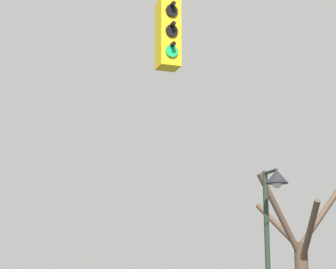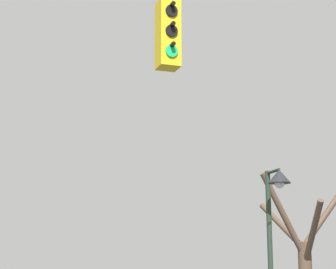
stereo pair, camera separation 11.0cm
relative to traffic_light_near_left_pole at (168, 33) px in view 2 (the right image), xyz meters
name	(u,v)px [view 2 (the right image)]	position (x,y,z in m)	size (l,w,h in m)	color
traffic_light_near_left_pole	(168,33)	(0.00, 0.00, 0.00)	(0.34, 0.58, 2.28)	yellow
street_lamp	(276,212)	(3.84, 3.85, -2.41)	(0.52, 0.89, 4.41)	#233323
bare_tree	(304,267)	(6.18, 6.81, -3.58)	(2.81, 3.48, 4.80)	brown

